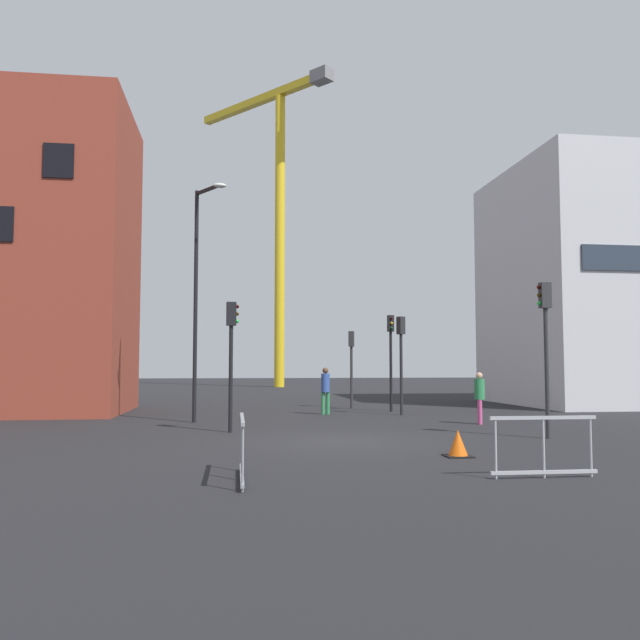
% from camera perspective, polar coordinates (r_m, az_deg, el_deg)
% --- Properties ---
extents(ground, '(160.00, 160.00, 0.00)m').
position_cam_1_polar(ground, '(17.18, 1.77, -10.56)').
color(ground, black).
extents(brick_building, '(10.25, 7.15, 12.81)m').
position_cam_1_polar(brick_building, '(30.12, -26.07, 4.91)').
color(brick_building, brown).
rests_on(brick_building, ground).
extents(office_block, '(11.28, 10.03, 11.91)m').
position_cam_1_polar(office_block, '(36.57, 24.55, 2.66)').
color(office_block, silver).
rests_on(office_block, ground).
extents(construction_crane, '(11.57, 13.18, 27.43)m').
position_cam_1_polar(construction_crane, '(60.40, -3.72, 11.08)').
color(construction_crane, yellow).
rests_on(construction_crane, ground).
extents(streetlamp_tall, '(1.11, 1.43, 8.10)m').
position_cam_1_polar(streetlamp_tall, '(23.01, -10.57, 2.94)').
color(streetlamp_tall, black).
rests_on(streetlamp_tall, ground).
extents(traffic_light_median, '(0.33, 0.39, 3.89)m').
position_cam_1_polar(traffic_light_median, '(26.08, 7.09, -2.50)').
color(traffic_light_median, '#232326').
rests_on(traffic_light_median, ground).
extents(traffic_light_corner, '(0.38, 0.27, 3.84)m').
position_cam_1_polar(traffic_light_corner, '(19.48, -7.77, -2.11)').
color(traffic_light_corner, black).
rests_on(traffic_light_corner, ground).
extents(traffic_light_far, '(0.37, 0.24, 4.23)m').
position_cam_1_polar(traffic_light_far, '(18.75, 19.14, -1.15)').
color(traffic_light_far, '#2D2D30').
rests_on(traffic_light_far, ground).
extents(traffic_light_near, '(0.25, 0.37, 4.09)m').
position_cam_1_polar(traffic_light_near, '(27.94, 6.21, -2.35)').
color(traffic_light_near, black).
rests_on(traffic_light_near, ground).
extents(traffic_light_crosswalk, '(0.31, 0.39, 3.51)m').
position_cam_1_polar(traffic_light_crosswalk, '(29.83, 2.77, -3.15)').
color(traffic_light_crosswalk, '#2D2D30').
rests_on(traffic_light_crosswalk, ground).
extents(pedestrian_walking, '(0.34, 0.34, 1.72)m').
position_cam_1_polar(pedestrian_walking, '(22.60, 13.78, -6.30)').
color(pedestrian_walking, '#D14C8C').
rests_on(pedestrian_walking, ground).
extents(pedestrian_waiting, '(0.34, 0.34, 1.87)m').
position_cam_1_polar(pedestrian_waiting, '(26.19, 0.48, -5.87)').
color(pedestrian_waiting, '#2D844C').
rests_on(pedestrian_waiting, ground).
extents(safety_barrier_mid_span, '(0.07, 2.23, 1.08)m').
position_cam_1_polar(safety_barrier_mid_span, '(11.48, -6.83, -11.01)').
color(safety_barrier_mid_span, gray).
rests_on(safety_barrier_mid_span, ground).
extents(safety_barrier_rear, '(1.96, 0.09, 1.08)m').
position_cam_1_polar(safety_barrier_rear, '(12.32, 18.98, -10.35)').
color(safety_barrier_rear, '#B2B5BA').
rests_on(safety_barrier_rear, ground).
extents(traffic_cone_by_barrier, '(0.57, 0.57, 0.58)m').
position_cam_1_polar(traffic_cone_by_barrier, '(14.63, 11.98, -10.59)').
color(traffic_cone_by_barrier, black).
rests_on(traffic_cone_by_barrier, ground).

